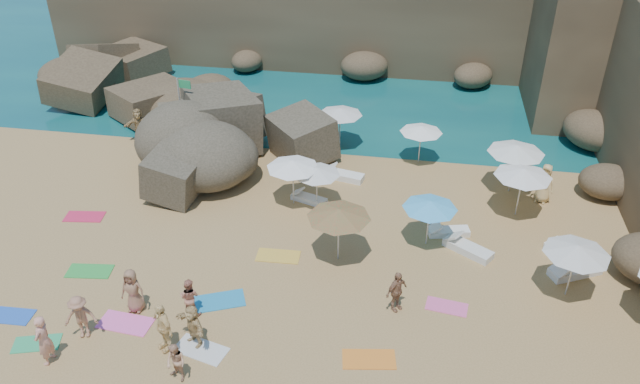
% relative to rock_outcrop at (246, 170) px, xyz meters
% --- Properties ---
extents(ground, '(120.00, 120.00, 0.00)m').
position_rel_rock_outcrop_xyz_m(ground, '(2.51, -7.63, 0.00)').
color(ground, tan).
rests_on(ground, ground).
extents(seawater, '(120.00, 120.00, 0.00)m').
position_rel_rock_outcrop_xyz_m(seawater, '(2.51, 22.37, 0.00)').
color(seawater, '#0C4751').
rests_on(seawater, ground).
extents(cliff_back, '(44.00, 8.00, 8.00)m').
position_rel_rock_outcrop_xyz_m(cliff_back, '(4.51, 17.37, 4.00)').
color(cliff_back, brown).
rests_on(cliff_back, ground).
extents(cliff_corner, '(10.00, 12.00, 8.00)m').
position_rel_rock_outcrop_xyz_m(cliff_corner, '(19.51, 12.37, 4.00)').
color(cliff_corner, brown).
rests_on(cliff_corner, ground).
extents(rock_promontory, '(12.00, 7.00, 2.00)m').
position_rel_rock_outcrop_xyz_m(rock_promontory, '(-8.49, 8.37, 0.00)').
color(rock_promontory, brown).
rests_on(rock_promontory, ground).
extents(rock_outcrop, '(10.20, 9.06, 3.37)m').
position_rel_rock_outcrop_xyz_m(rock_outcrop, '(0.00, 0.00, 0.00)').
color(rock_outcrop, brown).
rests_on(rock_outcrop, ground).
extents(flag_pole, '(0.75, 0.17, 3.83)m').
position_rel_rock_outcrop_xyz_m(flag_pole, '(-3.75, 1.94, 2.45)').
color(flag_pole, silver).
rests_on(flag_pole, ground).
extents(parasol_0, '(2.10, 2.10, 1.99)m').
position_rel_rock_outcrop_xyz_m(parasol_0, '(4.04, -2.65, 1.83)').
color(parasol_0, silver).
rests_on(parasol_0, ground).
extents(parasol_1, '(2.34, 2.34, 2.21)m').
position_rel_rock_outcrop_xyz_m(parasol_1, '(4.25, 3.25, 2.03)').
color(parasol_1, silver).
rests_on(parasol_1, ground).
extents(parasol_2, '(2.13, 2.13, 2.01)m').
position_rel_rock_outcrop_xyz_m(parasol_2, '(8.45, 2.23, 1.85)').
color(parasol_2, silver).
rests_on(parasol_2, ground).
extents(parasol_4, '(2.48, 2.48, 2.34)m').
position_rel_rock_outcrop_xyz_m(parasol_4, '(12.87, -1.88, 2.15)').
color(parasol_4, silver).
rests_on(parasol_4, ground).
extents(parasol_6, '(2.52, 2.52, 2.38)m').
position_rel_rock_outcrop_xyz_m(parasol_6, '(5.53, -6.32, 2.19)').
color(parasol_6, silver).
rests_on(parasol_6, ground).
extents(parasol_7, '(2.59, 2.59, 2.45)m').
position_rel_rock_outcrop_xyz_m(parasol_7, '(12.75, 0.09, 2.25)').
color(parasol_7, silver).
rests_on(parasol_7, ground).
extents(parasol_9, '(2.36, 2.36, 2.23)m').
position_rel_rock_outcrop_xyz_m(parasol_9, '(2.96, -2.62, 2.05)').
color(parasol_9, silver).
rests_on(parasol_9, ground).
extents(parasol_10, '(2.23, 2.23, 2.11)m').
position_rel_rock_outcrop_xyz_m(parasol_10, '(8.99, -4.73, 1.93)').
color(parasol_10, silver).
rests_on(parasol_10, ground).
extents(parasol_11, '(2.39, 2.39, 2.26)m').
position_rel_rock_outcrop_xyz_m(parasol_11, '(14.20, -7.05, 2.07)').
color(parasol_11, silver).
rests_on(parasol_11, ground).
extents(lounger_0, '(2.12, 1.12, 0.31)m').
position_rel_rock_outcrop_xyz_m(lounger_0, '(4.89, -0.05, 0.16)').
color(lounger_0, white).
rests_on(lounger_0, ground).
extents(lounger_1, '(1.82, 0.95, 0.27)m').
position_rel_rock_outcrop_xyz_m(lounger_1, '(9.92, -3.92, 0.13)').
color(lounger_1, white).
rests_on(lounger_1, ground).
extents(lounger_2, '(1.96, 0.97, 0.29)m').
position_rel_rock_outcrop_xyz_m(lounger_2, '(14.72, -4.37, 0.15)').
color(lounger_2, white).
rests_on(lounger_2, ground).
extents(lounger_3, '(1.75, 1.07, 0.26)m').
position_rel_rock_outcrop_xyz_m(lounger_3, '(3.62, -2.36, 0.13)').
color(lounger_3, silver).
rests_on(lounger_3, ground).
extents(lounger_4, '(2.08, 1.70, 0.32)m').
position_rel_rock_outcrop_xyz_m(lounger_4, '(10.68, -5.03, 0.16)').
color(lounger_4, silver).
rests_on(lounger_4, ground).
extents(lounger_5, '(2.15, 1.54, 0.32)m').
position_rel_rock_outcrop_xyz_m(lounger_5, '(14.73, -5.80, 0.16)').
color(lounger_5, silver).
rests_on(lounger_5, ground).
extents(towel_0, '(1.68, 0.89, 0.03)m').
position_rel_rock_outcrop_xyz_m(towel_0, '(-5.56, -11.54, 0.01)').
color(towel_0, blue).
rests_on(towel_0, ground).
extents(towel_1, '(1.95, 1.09, 0.03)m').
position_rel_rock_outcrop_xyz_m(towel_1, '(-1.33, -11.21, 0.02)').
color(towel_1, '#FF63BB').
rests_on(towel_1, ground).
extents(towel_3, '(1.70, 1.18, 0.03)m').
position_rel_rock_outcrop_xyz_m(towel_3, '(-3.88, -12.63, 0.01)').
color(towel_3, '#2EA364').
rests_on(towel_3, ground).
extents(towel_7, '(1.79, 1.06, 0.03)m').
position_rel_rock_outcrop_xyz_m(towel_7, '(-5.96, -5.25, 0.01)').
color(towel_7, '#D7264D').
rests_on(towel_7, ground).
extents(towel_8, '(2.14, 1.64, 0.03)m').
position_rel_rock_outcrop_xyz_m(towel_8, '(1.55, -9.58, 0.02)').
color(towel_8, teal).
rests_on(towel_8, ground).
extents(towel_9, '(1.58, 0.95, 0.03)m').
position_rel_rock_outcrop_xyz_m(towel_9, '(9.83, -8.49, 0.01)').
color(towel_9, '#EE5C9B').
rests_on(towel_9, ground).
extents(towel_10, '(1.86, 1.14, 0.03)m').
position_rel_rock_outcrop_xyz_m(towel_10, '(7.29, -11.47, 0.02)').
color(towel_10, orange).
rests_on(towel_10, ground).
extents(towel_11, '(1.82, 1.07, 0.03)m').
position_rel_rock_outcrop_xyz_m(towel_11, '(-3.94, -8.74, 0.02)').
color(towel_11, green).
rests_on(towel_11, ground).
extents(towel_12, '(1.77, 0.94, 0.03)m').
position_rel_rock_outcrop_xyz_m(towel_12, '(3.12, -6.59, 0.02)').
color(towel_12, gold).
rests_on(towel_12, ground).
extents(towel_13, '(1.94, 1.30, 0.03)m').
position_rel_rock_outcrop_xyz_m(towel_13, '(1.70, -11.98, 0.02)').
color(towel_13, silver).
rests_on(towel_13, ground).
extents(person_stand_1, '(0.80, 0.66, 1.52)m').
position_rel_rock_outcrop_xyz_m(person_stand_1, '(0.80, -10.33, 0.76)').
color(person_stand_1, tan).
rests_on(person_stand_1, ground).
extents(person_stand_2, '(1.30, 0.63, 1.94)m').
position_rel_rock_outcrop_xyz_m(person_stand_2, '(2.35, 1.37, 0.97)').
color(person_stand_2, tan).
rests_on(person_stand_2, ground).
extents(person_stand_3, '(0.94, 0.99, 1.65)m').
position_rel_rock_outcrop_xyz_m(person_stand_3, '(7.98, -8.90, 0.82)').
color(person_stand_3, '#9C6D4E').
rests_on(person_stand_3, ground).
extents(person_stand_4, '(1.06, 0.84, 1.91)m').
position_rel_rock_outcrop_xyz_m(person_stand_4, '(14.12, -0.58, 0.95)').
color(person_stand_4, tan).
rests_on(person_stand_4, ground).
extents(person_stand_5, '(1.64, 1.27, 1.77)m').
position_rel_rock_outcrop_xyz_m(person_stand_5, '(-6.53, 2.32, 0.89)').
color(person_stand_5, '#A38251').
rests_on(person_stand_5, ground).
extents(person_stand_6, '(0.46, 0.70, 1.91)m').
position_rel_rock_outcrop_xyz_m(person_stand_6, '(-3.03, -13.26, 0.95)').
color(person_stand_6, tan).
rests_on(person_stand_6, ground).
extents(person_lie_0, '(1.50, 1.92, 0.45)m').
position_rel_rock_outcrop_xyz_m(person_lie_0, '(-2.42, -12.02, 0.23)').
color(person_lie_0, '#A66F53').
rests_on(person_lie_0, ground).
extents(person_lie_1, '(2.04, 2.16, 0.46)m').
position_rel_rock_outcrop_xyz_m(person_lie_1, '(0.53, -12.10, 0.23)').
color(person_lie_1, '#F8D38D').
rests_on(person_lie_1, ground).
extents(person_lie_2, '(0.86, 1.75, 0.47)m').
position_rel_rock_outcrop_xyz_m(person_lie_2, '(-1.22, -10.50, 0.23)').
color(person_lie_2, '#8D6346').
rests_on(person_lie_2, ground).
extents(person_lie_3, '(2.12, 2.15, 0.42)m').
position_rel_rock_outcrop_xyz_m(person_lie_3, '(1.42, -11.71, 0.21)').
color(person_lie_3, tan).
rests_on(person_lie_3, ground).
extents(person_lie_5, '(1.25, 1.58, 0.54)m').
position_rel_rock_outcrop_xyz_m(person_lie_5, '(1.41, -13.30, 0.27)').
color(person_lie_5, tan).
rests_on(person_lie_5, ground).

